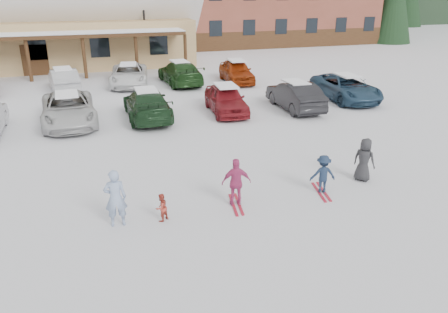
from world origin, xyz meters
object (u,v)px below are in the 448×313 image
object	(u,v)px
child_navy	(323,174)
parked_car_11	(180,73)
parked_car_12	(236,71)
parked_car_10	(129,75)
adult_skier	(115,198)
parked_car_5	(295,96)
parked_car_4	(226,99)
bystander_dark	(364,160)
parked_car_2	(68,109)
child_magenta	(236,182)
parked_car_6	(346,87)
day_lodge	(7,15)
lamp_post	(144,21)
parked_car_9	(64,80)
parked_car_3	(147,104)
toddler_red	(161,207)

from	to	relation	value
child_navy	parked_car_11	world-z (taller)	parked_car_11
parked_car_12	parked_car_10	bearing A→B (deg)	174.97
adult_skier	parked_car_5	bearing A→B (deg)	-134.05
parked_car_4	parked_car_11	bearing A→B (deg)	99.53
adult_skier	bystander_dark	world-z (taller)	adult_skier
parked_car_2	bystander_dark	bearing A→B (deg)	-48.36
child_magenta	parked_car_6	xyz separation A→B (m)	(10.19, 10.31, -0.03)
day_lodge	parked_car_5	world-z (taller)	day_lodge
child_magenta	bystander_dark	world-z (taller)	child_magenta
child_magenta	parked_car_11	distance (m)	17.52
lamp_post	bystander_dark	size ratio (longest dim) A/B	4.20
child_magenta	parked_car_5	bearing A→B (deg)	-115.42
bystander_dark	parked_car_5	xyz separation A→B (m)	(1.88, 8.93, -0.01)
adult_skier	parked_car_10	bearing A→B (deg)	-94.77
parked_car_9	child_navy	bearing A→B (deg)	107.19
parked_car_5	parked_car_12	bearing A→B (deg)	-84.12
parked_car_3	parked_car_2	bearing A→B (deg)	-3.50
parked_car_5	parked_car_12	distance (m)	7.47
parked_car_9	day_lodge	bearing A→B (deg)	-77.40
parked_car_4	parked_car_12	xyz separation A→B (m)	(3.00, 7.00, 0.03)
bystander_dark	parked_car_10	size ratio (longest dim) A/B	0.29
child_magenta	parked_car_4	size ratio (longest dim) A/B	0.35
parked_car_5	parked_car_10	world-z (taller)	parked_car_5
parked_car_3	adult_skier	bearing A→B (deg)	77.56
parked_car_10	toddler_red	bearing A→B (deg)	-85.25
parked_car_6	parked_car_3	bearing A→B (deg)	-175.69
child_magenta	parked_car_2	world-z (taller)	child_magenta
toddler_red	parked_car_3	bearing A→B (deg)	-129.84
parked_car_5	parked_car_12	world-z (taller)	parked_car_12
parked_car_9	parked_car_4	bearing A→B (deg)	128.81
day_lodge	parked_car_3	bearing A→B (deg)	-66.48
parked_car_11	day_lodge	bearing A→B (deg)	-47.59
parked_car_11	parked_car_3	bearing A→B (deg)	62.96
toddler_red	parked_car_6	bearing A→B (deg)	-173.33
lamp_post	parked_car_9	size ratio (longest dim) A/B	1.45
child_navy	parked_car_2	distance (m)	12.77
parked_car_9	parked_car_11	size ratio (longest dim) A/B	0.83
lamp_post	bystander_dark	distance (m)	24.90
adult_skier	parked_car_4	size ratio (longest dim) A/B	0.39
bystander_dark	toddler_red	bearing A→B (deg)	61.94
day_lodge	parked_car_2	world-z (taller)	day_lodge
parked_car_3	bystander_dark	bearing A→B (deg)	121.83
parked_car_9	parked_car_12	size ratio (longest dim) A/B	0.99
toddler_red	child_navy	distance (m)	5.16
parked_car_3	parked_car_5	size ratio (longest dim) A/B	1.11
child_magenta	parked_car_5	world-z (taller)	child_magenta
parked_car_4	parked_car_6	bearing A→B (deg)	8.21
lamp_post	child_magenta	size ratio (longest dim) A/B	4.20
parked_car_6	parked_car_11	xyz separation A→B (m)	(-8.08, 7.08, 0.04)
parked_car_11	adult_skier	bearing A→B (deg)	68.97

